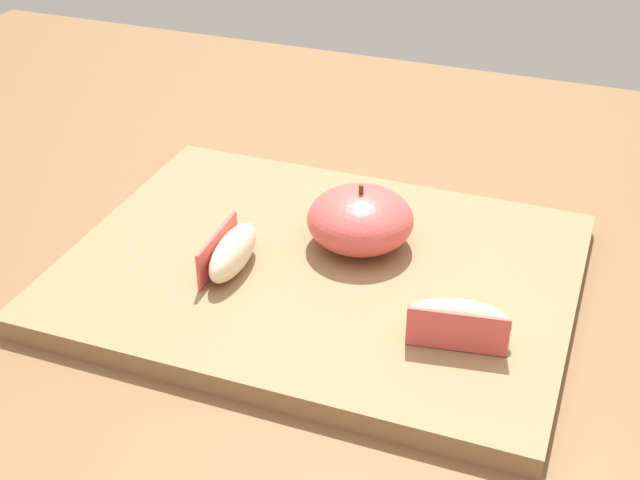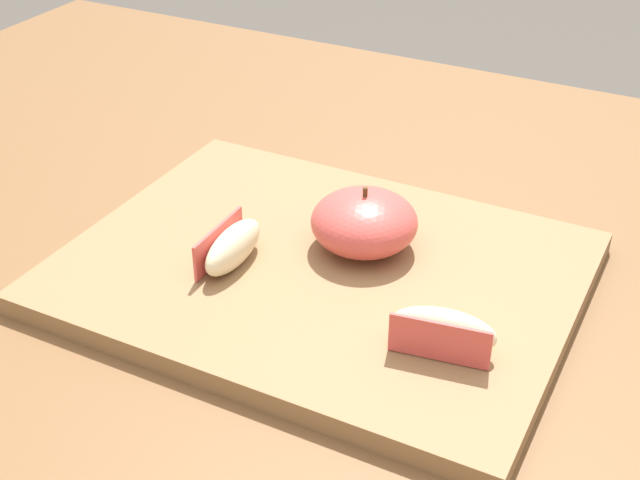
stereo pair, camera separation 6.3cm
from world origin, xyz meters
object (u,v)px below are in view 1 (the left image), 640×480
apple_wedge_back (459,321)px  cutting_board (320,272)px  apple_wedge_left (232,252)px  apple_half_skin_up (360,219)px

apple_wedge_back → cutting_board: bearing=155.2°
cutting_board → apple_wedge_left: 0.07m
apple_half_skin_up → apple_wedge_back: apple_half_skin_up is taller
apple_half_skin_up → apple_wedge_back: size_ratio=1.13×
apple_half_skin_up → apple_wedge_left: size_ratio=1.17×
cutting_board → apple_half_skin_up: (0.02, 0.03, 0.03)m
cutting_board → apple_wedge_left: size_ratio=5.36×
apple_wedge_left → cutting_board: bearing=28.2°
apple_wedge_left → apple_wedge_back: (0.17, -0.02, 0.00)m
cutting_board → apple_wedge_left: bearing=-151.8°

